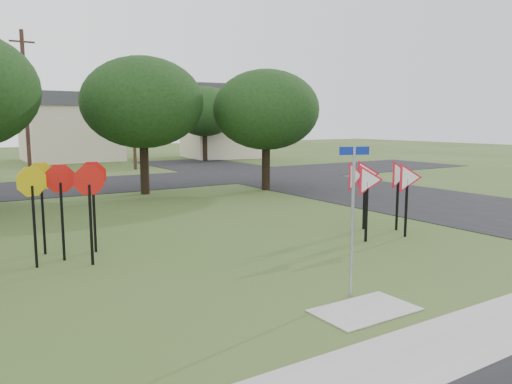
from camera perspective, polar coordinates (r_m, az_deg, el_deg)
ground at (r=11.82m, az=4.00°, el=-9.79°), size 140.00×140.00×0.00m
sidewalk at (r=9.04m, az=20.76°, el=-16.03°), size 30.00×1.60×0.02m
street_right at (r=26.94m, az=11.82°, el=0.18°), size 8.00×50.00×0.02m
street_far at (r=30.00m, az=-19.43°, el=0.68°), size 60.00×8.00×0.02m
curb_pad at (r=10.11m, az=12.35°, el=-13.05°), size 2.00×1.20×0.02m
street_name_sign at (r=10.37m, az=10.98°, el=-2.29°), size 0.62×0.22×3.12m
stop_sign_cluster at (r=13.87m, az=-21.13°, el=0.35°), size 2.41×2.00×2.56m
yield_sign_cluster at (r=16.41m, az=13.82°, el=1.35°), size 3.07×1.85×2.41m
far_pole_a at (r=33.37m, az=-24.80°, el=9.00°), size 1.40×0.24×9.00m
far_pole_b at (r=39.15m, az=-13.83°, el=8.89°), size 1.40×0.24×8.50m
house_mid at (r=50.18m, az=-20.46°, el=7.01°), size 8.40×8.40×6.20m
house_right at (r=51.37m, az=-3.91°, el=8.06°), size 8.30×8.30×7.20m
tree_near_mid at (r=25.57m, az=-12.85°, el=9.92°), size 6.00×6.00×6.80m
tree_near_right at (r=26.50m, az=1.16°, el=9.36°), size 5.60×5.60×6.33m
tree_far_right at (r=45.97m, az=-5.91°, el=9.15°), size 6.00×6.00×6.80m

